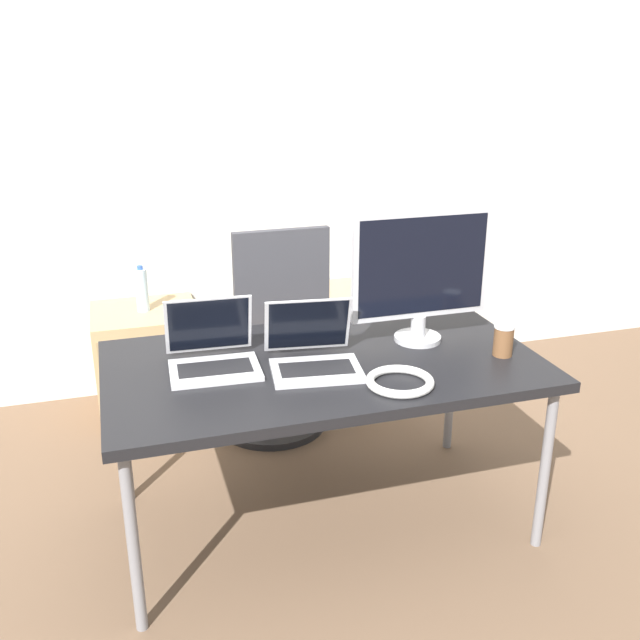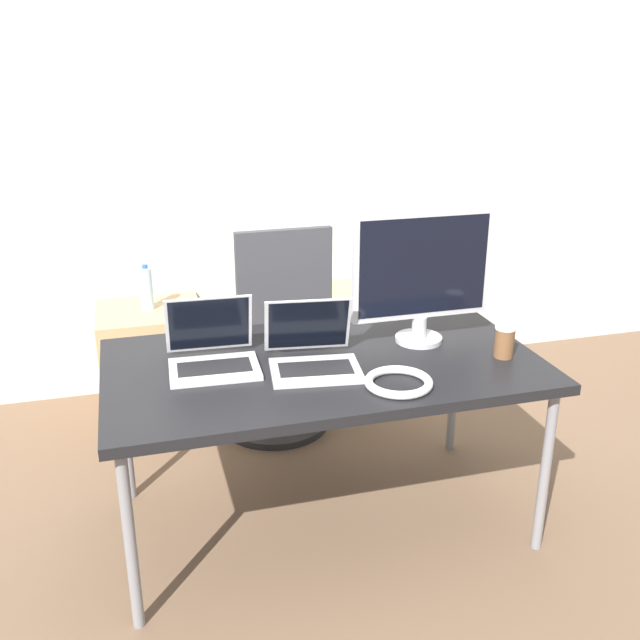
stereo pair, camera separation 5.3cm
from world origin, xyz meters
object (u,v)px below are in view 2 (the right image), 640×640
object	(u,v)px
laptop_left	(313,355)
coffee_cup_brown	(504,342)
monitor	(422,274)
office_chair	(277,355)
coffee_cup_white	(283,331)
cabinet_left	(153,359)
laptop_right	(213,353)
cabinet_right	(351,338)
water_bottle	(147,289)
cable_coil	(399,382)

from	to	relation	value
laptop_left	coffee_cup_brown	size ratio (longest dim) A/B	2.94
monitor	office_chair	bearing A→B (deg)	122.03
laptop_left	coffee_cup_white	world-z (taller)	laptop_left
cabinet_left	laptop_right	xyz separation A→B (m)	(0.19, -1.17, 0.49)
office_chair	coffee_cup_brown	distance (m)	1.23
cabinet_right	monitor	world-z (taller)	monitor
cabinet_right	coffee_cup_brown	size ratio (longest dim) A/B	4.63
office_chair	monitor	distance (m)	1.02
cabinet_left	water_bottle	xyz separation A→B (m)	(0.00, 0.00, 0.40)
cabinet_left	monitor	size ratio (longest dim) A/B	0.99
water_bottle	laptop_left	size ratio (longest dim) A/B	0.67
office_chair	cabinet_left	distance (m)	0.75
water_bottle	laptop_right	distance (m)	1.19
coffee_cup_brown	cable_coil	xyz separation A→B (m)	(-0.49, -0.13, -0.05)
monitor	coffee_cup_white	distance (m)	0.60
monitor	cable_coil	world-z (taller)	monitor
cabinet_left	water_bottle	distance (m)	0.40
cabinet_right	office_chair	bearing A→B (deg)	-140.59
office_chair	monitor	xyz separation A→B (m)	(0.44, -0.71, 0.59)
office_chair	laptop_left	size ratio (longest dim) A/B	3.04
monitor	coffee_cup_white	bearing A→B (deg)	167.77
water_bottle	coffee_cup_brown	size ratio (longest dim) A/B	1.98
monitor	laptop_left	bearing A→B (deg)	-164.61
cabinet_right	laptop_right	world-z (taller)	laptop_right
cabinet_left	coffee_cup_brown	size ratio (longest dim) A/B	4.63
cabinet_left	coffee_cup_brown	world-z (taller)	coffee_cup_brown
cabinet_left	laptop_right	world-z (taller)	laptop_right
office_chair	coffee_cup_brown	bearing A→B (deg)	-53.66
cabinet_right	laptop_right	size ratio (longest dim) A/B	1.67
monitor	cable_coil	bearing A→B (deg)	-122.30
coffee_cup_white	monitor	bearing A→B (deg)	-12.23
laptop_right	cable_coil	xyz separation A→B (m)	(0.61, -0.35, -0.04)
cabinet_right	cable_coil	distance (m)	1.62
laptop_right	coffee_cup_white	world-z (taller)	laptop_right
laptop_right	monitor	xyz separation A→B (m)	(0.84, 0.02, 0.23)
coffee_cup_white	cabinet_right	bearing A→B (deg)	58.65
coffee_cup_white	coffee_cup_brown	size ratio (longest dim) A/B	0.92
water_bottle	monitor	bearing A→B (deg)	-48.03
cabinet_right	laptop_right	xyz separation A→B (m)	(-0.93, -1.17, 0.49)
monitor	cabinet_right	bearing A→B (deg)	85.57
laptop_right	coffee_cup_brown	xyz separation A→B (m)	(1.09, -0.21, 0.01)
office_chair	cabinet_right	distance (m)	0.70
laptop_right	cabinet_right	bearing A→B (deg)	51.50
water_bottle	coffee_cup_white	distance (m)	1.15
coffee_cup_brown	cable_coil	bearing A→B (deg)	-164.54
cabinet_left	laptop_left	bearing A→B (deg)	-66.75
water_bottle	cable_coil	distance (m)	1.72
cabinet_right	laptop_right	distance (m)	1.57
monitor	cabinet_left	bearing A→B (deg)	132.03
cabinet_left	water_bottle	world-z (taller)	water_bottle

